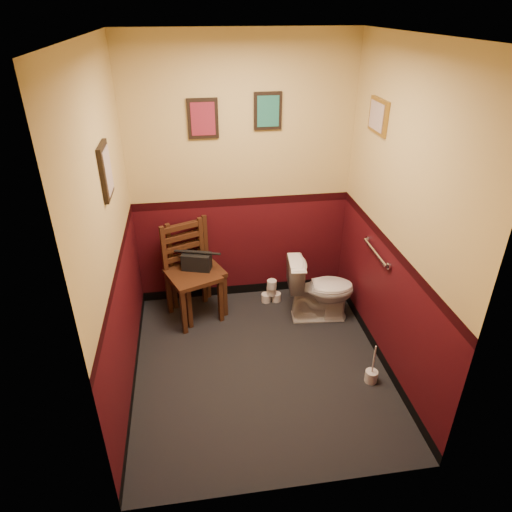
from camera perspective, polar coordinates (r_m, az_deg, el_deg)
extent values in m
cube|color=black|center=(4.24, 0.51, -13.55)|extent=(2.20, 2.40, 0.00)
cube|color=silver|center=(3.12, 0.76, 25.90)|extent=(2.20, 2.40, 0.00)
cube|color=#400B11|center=(4.57, -1.79, 9.61)|extent=(2.20, 0.00, 2.70)
cube|color=#400B11|center=(2.47, 5.05, -9.14)|extent=(2.20, 0.00, 2.70)
cube|color=#400B11|center=(3.49, -17.54, 1.74)|extent=(0.00, 2.40, 2.70)
cube|color=#400B11|center=(3.79, 17.31, 4.01)|extent=(0.00, 2.40, 2.70)
cylinder|color=silver|center=(4.15, 14.70, 0.46)|extent=(0.03, 0.50, 0.03)
cylinder|color=silver|center=(3.96, 16.28, -1.24)|extent=(0.02, 0.06, 0.06)
cylinder|color=silver|center=(4.36, 13.75, 2.04)|extent=(0.02, 0.06, 0.06)
cube|color=black|center=(4.36, -6.65, 16.69)|extent=(0.28, 0.03, 0.36)
cube|color=maroon|center=(4.35, -6.64, 16.65)|extent=(0.22, 0.01, 0.30)
cube|color=black|center=(4.41, 1.49, 17.68)|extent=(0.26, 0.03, 0.34)
cube|color=#216A5B|center=(4.40, 1.53, 17.63)|extent=(0.20, 0.01, 0.28)
cube|color=black|center=(3.39, -18.29, 10.06)|extent=(0.03, 0.30, 0.38)
cube|color=tan|center=(3.39, -18.01, 10.09)|extent=(0.01, 0.24, 0.31)
cube|color=olive|center=(4.09, 15.06, 16.54)|extent=(0.03, 0.34, 0.28)
cube|color=tan|center=(4.08, 14.83, 16.55)|extent=(0.01, 0.28, 0.22)
imported|color=white|center=(4.67, 8.05, -4.14)|extent=(0.71, 0.44, 0.67)
cylinder|color=silver|center=(4.19, 14.20, -14.36)|extent=(0.11, 0.11, 0.11)
cylinder|color=silver|center=(4.07, 14.51, -12.51)|extent=(0.01, 0.01, 0.31)
cube|color=#3D2112|center=(4.58, -7.93, -2.40)|extent=(0.61, 0.61, 0.04)
cube|color=#3D2112|center=(4.51, -9.03, -6.93)|extent=(0.06, 0.06, 0.50)
cube|color=#3D2112|center=(4.82, -10.86, -4.47)|extent=(0.06, 0.06, 0.50)
cube|color=#3D2112|center=(4.63, -4.45, -5.51)|extent=(0.06, 0.06, 0.50)
cube|color=#3D2112|center=(4.94, -6.53, -3.22)|extent=(0.06, 0.06, 0.50)
cube|color=#3D2112|center=(4.57, -11.45, 0.79)|extent=(0.06, 0.05, 0.50)
cube|color=#3D2112|center=(4.69, -6.90, 1.97)|extent=(0.06, 0.05, 0.50)
cube|color=#3D2112|center=(4.69, -9.02, -0.11)|extent=(0.36, 0.17, 0.05)
cube|color=#3D2112|center=(4.64, -9.12, 1.08)|extent=(0.36, 0.17, 0.05)
cube|color=#3D2112|center=(4.59, -9.23, 2.31)|extent=(0.36, 0.17, 0.05)
cube|color=#3D2112|center=(4.54, -9.34, 3.56)|extent=(0.36, 0.17, 0.05)
cube|color=#3D2112|center=(4.66, -7.34, -1.89)|extent=(0.60, 0.60, 0.04)
cube|color=#3D2112|center=(4.58, -8.36, -6.29)|extent=(0.06, 0.06, 0.49)
cube|color=#3D2112|center=(4.89, -10.23, -3.95)|extent=(0.06, 0.06, 0.49)
cube|color=#3D2112|center=(4.71, -3.95, -4.90)|extent=(0.06, 0.06, 0.49)
cube|color=#3D2112|center=(5.01, -6.05, -2.72)|extent=(0.06, 0.06, 0.49)
cube|color=#3D2112|center=(4.64, -10.78, 1.19)|extent=(0.06, 0.05, 0.49)
cube|color=#3D2112|center=(4.77, -6.38, 2.35)|extent=(0.06, 0.05, 0.49)
cube|color=#3D2112|center=(4.77, -8.43, 0.32)|extent=(0.35, 0.17, 0.05)
cube|color=#3D2112|center=(4.72, -8.53, 1.49)|extent=(0.35, 0.17, 0.05)
cube|color=#3D2112|center=(4.67, -8.63, 2.68)|extent=(0.35, 0.17, 0.05)
cube|color=#3D2112|center=(4.62, -8.73, 3.90)|extent=(0.35, 0.17, 0.05)
cube|color=black|center=(4.60, -7.42, -0.71)|extent=(0.31, 0.22, 0.18)
cylinder|color=black|center=(4.55, -7.51, 0.45)|extent=(0.25, 0.10, 0.02)
cylinder|color=silver|center=(5.01, 1.26, -5.24)|extent=(0.10, 0.10, 0.09)
cylinder|color=silver|center=(5.03, 2.52, -5.12)|extent=(0.10, 0.10, 0.09)
cylinder|color=silver|center=(4.96, 1.93, -4.35)|extent=(0.10, 0.10, 0.09)
cylinder|color=silver|center=(4.90, 1.99, -3.56)|extent=(0.10, 0.10, 0.09)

